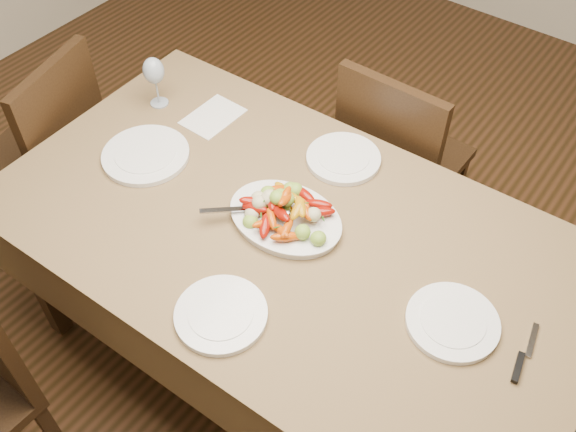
# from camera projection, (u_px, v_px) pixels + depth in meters

# --- Properties ---
(floor) EXTENTS (6.00, 6.00, 0.00)m
(floor) POSITION_uv_depth(u_px,v_px,m) (239.00, 387.00, 2.41)
(floor) COLOR #382211
(floor) RESTS_ON ground
(dining_table) EXTENTS (1.87, 1.09, 0.76)m
(dining_table) POSITION_uv_depth(u_px,v_px,m) (288.00, 301.00, 2.22)
(dining_table) COLOR brown
(dining_table) RESTS_ON ground
(chair_far) EXTENTS (0.42, 0.42, 0.95)m
(chair_far) POSITION_uv_depth(u_px,v_px,m) (405.00, 158.00, 2.56)
(chair_far) COLOR black
(chair_far) RESTS_ON ground
(chair_left) EXTENTS (0.51, 0.51, 0.95)m
(chair_left) POSITION_uv_depth(u_px,v_px,m) (39.00, 156.00, 2.57)
(chair_left) COLOR black
(chair_left) RESTS_ON ground
(serving_platter) EXTENTS (0.36, 0.27, 0.02)m
(serving_platter) POSITION_uv_depth(u_px,v_px,m) (285.00, 219.00, 1.95)
(serving_platter) COLOR white
(serving_platter) RESTS_ON dining_table
(roasted_vegetables) EXTENTS (0.30, 0.20, 0.09)m
(roasted_vegetables) POSITION_uv_depth(u_px,v_px,m) (285.00, 207.00, 1.91)
(roasted_vegetables) COLOR maroon
(roasted_vegetables) RESTS_ON serving_platter
(serving_spoon) EXTENTS (0.25, 0.24, 0.03)m
(serving_spoon) POSITION_uv_depth(u_px,v_px,m) (261.00, 209.00, 1.93)
(serving_spoon) COLOR #9EA0A8
(serving_spoon) RESTS_ON serving_platter
(plate_left) EXTENTS (0.29, 0.29, 0.02)m
(plate_left) POSITION_uv_depth(u_px,v_px,m) (146.00, 155.00, 2.15)
(plate_left) COLOR white
(plate_left) RESTS_ON dining_table
(plate_right) EXTENTS (0.25, 0.25, 0.02)m
(plate_right) POSITION_uv_depth(u_px,v_px,m) (452.00, 322.00, 1.71)
(plate_right) COLOR white
(plate_right) RESTS_ON dining_table
(plate_far) EXTENTS (0.25, 0.25, 0.02)m
(plate_far) POSITION_uv_depth(u_px,v_px,m) (343.00, 159.00, 2.14)
(plate_far) COLOR white
(plate_far) RESTS_ON dining_table
(plate_near) EXTENTS (0.25, 0.25, 0.02)m
(plate_near) POSITION_uv_depth(u_px,v_px,m) (221.00, 315.00, 1.73)
(plate_near) COLOR white
(plate_near) RESTS_ON dining_table
(wine_glass) EXTENTS (0.08, 0.08, 0.20)m
(wine_glass) POSITION_uv_depth(u_px,v_px,m) (155.00, 80.00, 2.27)
(wine_glass) COLOR #8C99A5
(wine_glass) RESTS_ON dining_table
(menu_card) EXTENTS (0.15, 0.21, 0.00)m
(menu_card) POSITION_uv_depth(u_px,v_px,m) (213.00, 117.00, 2.29)
(menu_card) COLOR silver
(menu_card) RESTS_ON dining_table
(table_knife) EXTENTS (0.06, 0.20, 0.01)m
(table_knife) POSITION_uv_depth(u_px,v_px,m) (524.00, 355.00, 1.65)
(table_knife) COLOR #9EA0A8
(table_knife) RESTS_ON dining_table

